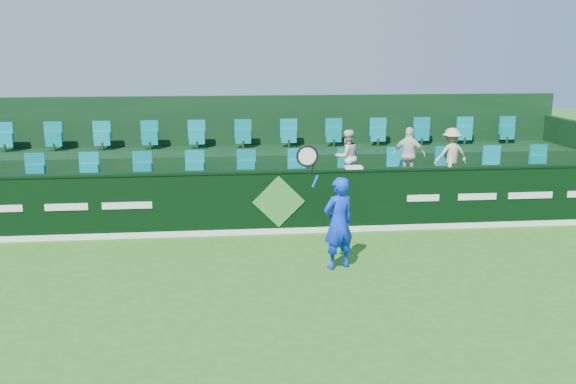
{
  "coord_description": "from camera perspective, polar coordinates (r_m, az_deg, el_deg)",
  "views": [
    {
      "loc": [
        -1.19,
        -9.04,
        3.84
      ],
      "look_at": [
        0.08,
        2.8,
        1.15
      ],
      "focal_mm": 40.0,
      "sensor_mm": 36.0,
      "label": 1
    }
  ],
  "objects": [
    {
      "name": "seat_row_front",
      "position": [
        14.84,
        -1.42,
        2.09
      ],
      "size": [
        13.5,
        0.5,
        0.6
      ],
      "primitive_type": "cube",
      "color": "#088991",
      "rests_on": "stand_tier_front"
    },
    {
      "name": "stand_tier_back",
      "position": [
        16.4,
        -1.84,
        1.51
      ],
      "size": [
        16.0,
        1.8,
        1.3
      ],
      "primitive_type": "cube",
      "color": "black",
      "rests_on": "ground"
    },
    {
      "name": "stand_rear",
      "position": [
        16.73,
        -1.97,
        3.71
      ],
      "size": [
        16.0,
        4.1,
        2.6
      ],
      "color": "black",
      "rests_on": "ground"
    },
    {
      "name": "towel",
      "position": [
        13.56,
        5.85,
        2.2
      ],
      "size": [
        0.36,
        0.23,
        0.05
      ],
      "primitive_type": "cube",
      "color": "white",
      "rests_on": "sponsor_hoarding"
    },
    {
      "name": "spectator_left",
      "position": [
        14.65,
        5.25,
        3.15
      ],
      "size": [
        0.72,
        0.63,
        1.23
      ],
      "primitive_type": "imported",
      "rotation": [
        0.0,
        0.0,
        3.47
      ],
      "color": "silver",
      "rests_on": "stand_tier_front"
    },
    {
      "name": "drinks_bottle",
      "position": [
        14.13,
        14.22,
        2.67
      ],
      "size": [
        0.07,
        0.07,
        0.23
      ],
      "primitive_type": "cylinder",
      "color": "white",
      "rests_on": "sponsor_hoarding"
    },
    {
      "name": "stand_tier_front",
      "position": [
        14.6,
        -1.27,
        -0.9
      ],
      "size": [
        16.0,
        2.0,
        0.8
      ],
      "primitive_type": "cube",
      "color": "black",
      "rests_on": "ground"
    },
    {
      "name": "spectator_right",
      "position": [
        15.32,
        14.29,
        3.24
      ],
      "size": [
        0.85,
        0.56,
        1.24
      ],
      "primitive_type": "imported",
      "rotation": [
        0.0,
        0.0,
        3.27
      ],
      "color": "#C9B88E",
      "rests_on": "stand_tier_front"
    },
    {
      "name": "seat_row_back",
      "position": [
        16.54,
        -1.94,
        4.94
      ],
      "size": [
        13.5,
        0.5,
        0.6
      ],
      "primitive_type": "cube",
      "color": "#088991",
      "rests_on": "stand_tier_back"
    },
    {
      "name": "ground",
      "position": [
        9.89,
        1.3,
        -10.12
      ],
      "size": [
        60.0,
        60.0,
        0.0
      ],
      "primitive_type": "plane",
      "color": "#2A6C19",
      "rests_on": "ground"
    },
    {
      "name": "tennis_player",
      "position": [
        11.3,
        4.47,
        -2.68
      ],
      "size": [
        1.18,
        0.6,
        2.29
      ],
      "color": "#0D32EA",
      "rests_on": "ground"
    },
    {
      "name": "sponsor_hoarding",
      "position": [
        13.47,
        -0.87,
        -0.86
      ],
      "size": [
        16.0,
        0.25,
        1.35
      ],
      "color": "black",
      "rests_on": "ground"
    },
    {
      "name": "spectator_middle",
      "position": [
        15.0,
        10.71,
        3.27
      ],
      "size": [
        0.8,
        0.56,
        1.26
      ],
      "primitive_type": "imported",
      "rotation": [
        0.0,
        0.0,
        2.77
      ],
      "color": "white",
      "rests_on": "stand_tier_front"
    }
  ]
}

